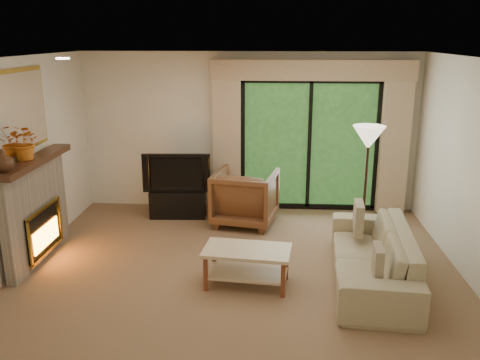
# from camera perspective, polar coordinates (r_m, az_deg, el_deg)

# --- Properties ---
(floor) EXTENTS (5.50, 5.50, 0.00)m
(floor) POSITION_cam_1_polar(r_m,az_deg,el_deg) (6.46, -0.18, -10.16)
(floor) COLOR #806044
(floor) RESTS_ON ground
(ceiling) EXTENTS (5.50, 5.50, 0.00)m
(ceiling) POSITION_cam_1_polar(r_m,az_deg,el_deg) (5.81, -0.20, 13.54)
(ceiling) COLOR white
(ceiling) RESTS_ON ground
(wall_back) EXTENTS (5.00, 0.00, 5.00)m
(wall_back) POSITION_cam_1_polar(r_m,az_deg,el_deg) (8.44, 0.99, 5.41)
(wall_back) COLOR #EFE1CB
(wall_back) RESTS_ON ground
(wall_front) EXTENTS (5.00, 0.00, 5.00)m
(wall_front) POSITION_cam_1_polar(r_m,az_deg,el_deg) (3.66, -2.92, -9.07)
(wall_front) COLOR #EFE1CB
(wall_front) RESTS_ON ground
(wall_left) EXTENTS (0.00, 5.00, 5.00)m
(wall_left) POSITION_cam_1_polar(r_m,az_deg,el_deg) (6.77, -24.10, 1.35)
(wall_left) COLOR #EFE1CB
(wall_left) RESTS_ON ground
(wall_right) EXTENTS (0.00, 5.00, 5.00)m
(wall_right) POSITION_cam_1_polar(r_m,az_deg,el_deg) (6.44, 25.05, 0.54)
(wall_right) COLOR #EFE1CB
(wall_right) RESTS_ON ground
(fireplace) EXTENTS (0.24, 1.70, 1.37)m
(fireplace) POSITION_cam_1_polar(r_m,az_deg,el_deg) (7.05, -21.94, -3.08)
(fireplace) COLOR gray
(fireplace) RESTS_ON floor
(mirror) EXTENTS (0.07, 1.45, 1.02)m
(mirror) POSITION_cam_1_polar(r_m,az_deg,el_deg) (6.81, -23.69, 7.08)
(mirror) COLOR gold
(mirror) RESTS_ON wall_left
(sliding_door) EXTENTS (2.26, 0.10, 2.16)m
(sliding_door) POSITION_cam_1_polar(r_m,az_deg,el_deg) (8.44, 7.77, 3.88)
(sliding_door) COLOR black
(sliding_door) RESTS_ON floor
(curtain_left) EXTENTS (0.45, 0.18, 2.35)m
(curtain_left) POSITION_cam_1_polar(r_m,az_deg,el_deg) (8.33, -1.49, 4.56)
(curtain_left) COLOR tan
(curtain_left) RESTS_ON floor
(curtain_right) EXTENTS (0.45, 0.18, 2.35)m
(curtain_right) POSITION_cam_1_polar(r_m,az_deg,el_deg) (8.52, 16.96, 4.13)
(curtain_right) COLOR tan
(curtain_right) RESTS_ON floor
(cornice) EXTENTS (3.20, 0.24, 0.32)m
(cornice) POSITION_cam_1_polar(r_m,az_deg,el_deg) (8.19, 8.14, 12.13)
(cornice) COLOR tan
(cornice) RESTS_ON wall_back
(media_console) EXTENTS (0.91, 0.45, 0.44)m
(media_console) POSITION_cam_1_polar(r_m,az_deg,el_deg) (8.31, -6.93, -2.56)
(media_console) COLOR black
(media_console) RESTS_ON floor
(tv) EXTENTS (1.08, 0.20, 0.62)m
(tv) POSITION_cam_1_polar(r_m,az_deg,el_deg) (8.16, -7.06, 0.99)
(tv) COLOR black
(tv) RESTS_ON media_console
(armchair) EXTENTS (1.07, 1.10, 0.85)m
(armchair) POSITION_cam_1_polar(r_m,az_deg,el_deg) (7.86, 0.59, -1.95)
(armchair) COLOR brown
(armchair) RESTS_ON floor
(sofa) EXTENTS (1.06, 2.31, 0.66)m
(sofa) POSITION_cam_1_polar(r_m,az_deg,el_deg) (6.29, 14.63, -8.17)
(sofa) COLOR tan
(sofa) RESTS_ON floor
(pillow_near) EXTENTS (0.12, 0.35, 0.34)m
(pillow_near) POSITION_cam_1_polar(r_m,az_deg,el_deg) (5.61, 15.22, -8.84)
(pillow_near) COLOR brown
(pillow_near) RESTS_ON sofa
(pillow_far) EXTENTS (0.14, 0.42, 0.41)m
(pillow_far) POSITION_cam_1_polar(r_m,az_deg,el_deg) (6.79, 13.16, -4.17)
(pillow_far) COLOR brown
(pillow_far) RESTS_ON sofa
(coffee_table) EXTENTS (1.06, 0.66, 0.45)m
(coffee_table) POSITION_cam_1_polar(r_m,az_deg,el_deg) (6.04, 0.80, -9.71)
(coffee_table) COLOR #CAAF87
(coffee_table) RESTS_ON floor
(floor_lamp) EXTENTS (0.49, 0.49, 1.66)m
(floor_lamp) POSITION_cam_1_polar(r_m,az_deg,el_deg) (7.32, 13.89, -0.49)
(floor_lamp) COLOR white
(floor_lamp) RESTS_ON floor
(vase) EXTENTS (0.30, 0.30, 0.26)m
(vase) POSITION_cam_1_polar(r_m,az_deg,el_deg) (6.26, -25.11, 2.00)
(vase) COLOR #3D2214
(vase) RESTS_ON fireplace
(branches) EXTENTS (0.46, 0.41, 0.44)m
(branches) POSITION_cam_1_polar(r_m,az_deg,el_deg) (6.72, -22.99, 3.92)
(branches) COLOR #CB671B
(branches) RESTS_ON fireplace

